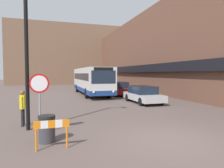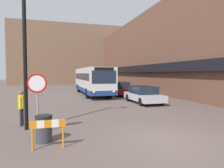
{
  "view_description": "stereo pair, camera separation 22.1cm",
  "coord_description": "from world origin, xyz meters",
  "px_view_note": "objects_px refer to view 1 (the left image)",
  "views": [
    {
      "loc": [
        -4.17,
        -6.17,
        2.42
      ],
      "look_at": [
        0.25,
        7.94,
        1.64
      ],
      "focal_mm": 32.0,
      "sensor_mm": 36.0,
      "label": 1
    },
    {
      "loc": [
        -3.96,
        -6.23,
        2.42
      ],
      "look_at": [
        0.25,
        7.94,
        1.64
      ],
      "focal_mm": 32.0,
      "sensor_mm": 36.0,
      "label": 2
    }
  ],
  "objects_px": {
    "parked_car_front": "(143,94)",
    "trash_bin": "(47,129)",
    "stop_sign": "(39,90)",
    "city_bus": "(91,80)",
    "parked_car_back": "(102,85)",
    "construction_barricade": "(52,129)",
    "street_lamp": "(33,34)",
    "pedestrian": "(23,104)",
    "parked_car_middle": "(119,89)"
  },
  "relations": [
    {
      "from": "city_bus",
      "to": "parked_car_front",
      "type": "distance_m",
      "value": 8.25
    },
    {
      "from": "city_bus",
      "to": "trash_bin",
      "type": "bearing_deg",
      "value": -106.97
    },
    {
      "from": "pedestrian",
      "to": "parked_car_back",
      "type": "bearing_deg",
      "value": -22.24
    },
    {
      "from": "stop_sign",
      "to": "trash_bin",
      "type": "bearing_deg",
      "value": -75.28
    },
    {
      "from": "stop_sign",
      "to": "parked_car_back",
      "type": "bearing_deg",
      "value": 69.19
    },
    {
      "from": "pedestrian",
      "to": "construction_barricade",
      "type": "relative_size",
      "value": 1.5
    },
    {
      "from": "street_lamp",
      "to": "construction_barricade",
      "type": "xyz_separation_m",
      "value": [
        0.67,
        -2.63,
        -3.42
      ]
    },
    {
      "from": "parked_car_front",
      "to": "pedestrian",
      "type": "relative_size",
      "value": 2.64
    },
    {
      "from": "pedestrian",
      "to": "street_lamp",
      "type": "bearing_deg",
      "value": -141.65
    },
    {
      "from": "street_lamp",
      "to": "trash_bin",
      "type": "xyz_separation_m",
      "value": [
        0.51,
        -1.86,
        -3.61
      ]
    },
    {
      "from": "parked_car_back",
      "to": "construction_barricade",
      "type": "bearing_deg",
      "value": -108.28
    },
    {
      "from": "street_lamp",
      "to": "pedestrian",
      "type": "bearing_deg",
      "value": 126.04
    },
    {
      "from": "stop_sign",
      "to": "trash_bin",
      "type": "height_order",
      "value": "stop_sign"
    },
    {
      "from": "parked_car_back",
      "to": "street_lamp",
      "type": "bearing_deg",
      "value": -112.24
    },
    {
      "from": "stop_sign",
      "to": "pedestrian",
      "type": "xyz_separation_m",
      "value": [
        -0.82,
        1.63,
        -0.76
      ]
    },
    {
      "from": "stop_sign",
      "to": "construction_barricade",
      "type": "distance_m",
      "value": 2.13
    },
    {
      "from": "stop_sign",
      "to": "pedestrian",
      "type": "distance_m",
      "value": 1.97
    },
    {
      "from": "parked_car_back",
      "to": "construction_barricade",
      "type": "relative_size",
      "value": 4.0
    },
    {
      "from": "parked_car_front",
      "to": "trash_bin",
      "type": "xyz_separation_m",
      "value": [
        -7.49,
        -7.63,
        -0.22
      ]
    },
    {
      "from": "parked_car_front",
      "to": "street_lamp",
      "type": "height_order",
      "value": "street_lamp"
    },
    {
      "from": "city_bus",
      "to": "stop_sign",
      "type": "bearing_deg",
      "value": -109.07
    },
    {
      "from": "parked_car_middle",
      "to": "parked_car_front",
      "type": "bearing_deg",
      "value": -90.0
    },
    {
      "from": "street_lamp",
      "to": "parked_car_middle",
      "type": "bearing_deg",
      "value": 55.94
    },
    {
      "from": "trash_bin",
      "to": "construction_barricade",
      "type": "height_order",
      "value": "trash_bin"
    },
    {
      "from": "parked_car_front",
      "to": "trash_bin",
      "type": "height_order",
      "value": "parked_car_front"
    },
    {
      "from": "parked_car_back",
      "to": "pedestrian",
      "type": "bearing_deg",
      "value": -114.54
    },
    {
      "from": "city_bus",
      "to": "parked_car_middle",
      "type": "relative_size",
      "value": 2.6
    },
    {
      "from": "city_bus",
      "to": "street_lamp",
      "type": "xyz_separation_m",
      "value": [
        -5.19,
        -13.47,
        2.45
      ]
    },
    {
      "from": "city_bus",
      "to": "stop_sign",
      "type": "distance_m",
      "value": 15.14
    },
    {
      "from": "parked_car_front",
      "to": "stop_sign",
      "type": "height_order",
      "value": "stop_sign"
    },
    {
      "from": "parked_car_middle",
      "to": "trash_bin",
      "type": "bearing_deg",
      "value": -118.68
    },
    {
      "from": "parked_car_back",
      "to": "stop_sign",
      "type": "bearing_deg",
      "value": -110.81
    },
    {
      "from": "street_lamp",
      "to": "parked_car_front",
      "type": "bearing_deg",
      "value": 35.79
    },
    {
      "from": "pedestrian",
      "to": "trash_bin",
      "type": "height_order",
      "value": "pedestrian"
    },
    {
      "from": "city_bus",
      "to": "parked_car_back",
      "type": "bearing_deg",
      "value": 65.24
    },
    {
      "from": "parked_car_back",
      "to": "street_lamp",
      "type": "distance_m",
      "value": 21.4
    },
    {
      "from": "city_bus",
      "to": "parked_car_back",
      "type": "relative_size",
      "value": 2.58
    },
    {
      "from": "parked_car_middle",
      "to": "stop_sign",
      "type": "bearing_deg",
      "value": -121.48
    },
    {
      "from": "city_bus",
      "to": "parked_car_back",
      "type": "xyz_separation_m",
      "value": [
        2.81,
        6.1,
        -0.87
      ]
    },
    {
      "from": "street_lamp",
      "to": "parked_car_back",
      "type": "bearing_deg",
      "value": 67.76
    },
    {
      "from": "street_lamp",
      "to": "construction_barricade",
      "type": "relative_size",
      "value": 6.03
    },
    {
      "from": "trash_bin",
      "to": "construction_barricade",
      "type": "relative_size",
      "value": 0.86
    },
    {
      "from": "parked_car_back",
      "to": "street_lamp",
      "type": "height_order",
      "value": "street_lamp"
    },
    {
      "from": "city_bus",
      "to": "trash_bin",
      "type": "height_order",
      "value": "city_bus"
    },
    {
      "from": "parked_car_front",
      "to": "trash_bin",
      "type": "relative_size",
      "value": 4.59
    },
    {
      "from": "parked_car_front",
      "to": "stop_sign",
      "type": "distance_m",
      "value": 10.24
    },
    {
      "from": "parked_car_front",
      "to": "trash_bin",
      "type": "distance_m",
      "value": 10.69
    },
    {
      "from": "city_bus",
      "to": "stop_sign",
      "type": "height_order",
      "value": "city_bus"
    },
    {
      "from": "stop_sign",
      "to": "trash_bin",
      "type": "distance_m",
      "value": 1.66
    },
    {
      "from": "parked_car_back",
      "to": "city_bus",
      "type": "bearing_deg",
      "value": -114.76
    }
  ]
}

